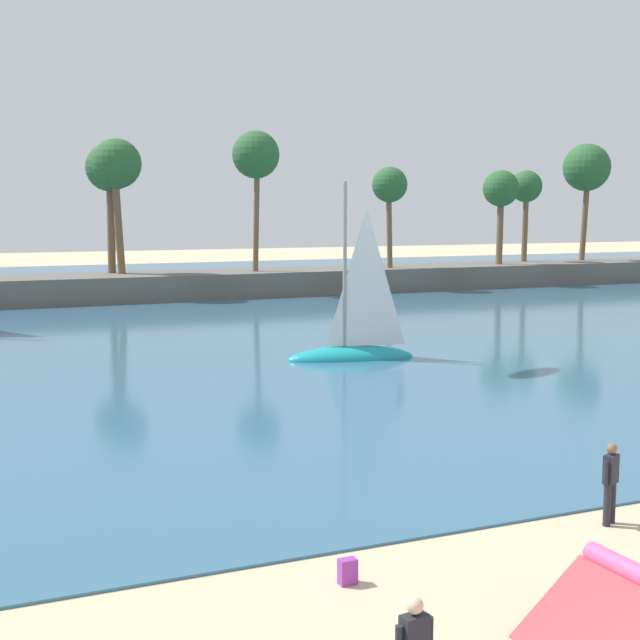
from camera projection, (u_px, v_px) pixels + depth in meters
sea at (96, 307)px, 56.87m from camera, size 220.00×87.11×0.06m
palm_headland at (65, 248)px, 59.20m from camera, size 103.83×6.19×12.90m
person_at_waterline at (610, 481)px, 17.54m from camera, size 0.51×0.32×1.67m
backpack_near_kite at (347, 572)px, 14.83m from camera, size 0.30×0.27×0.44m
sailboat_far_left at (354, 342)px, 36.84m from camera, size 5.64×2.57×7.88m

